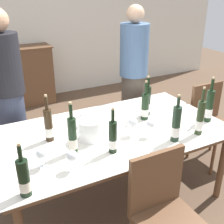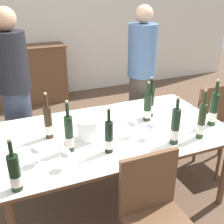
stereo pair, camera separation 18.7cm
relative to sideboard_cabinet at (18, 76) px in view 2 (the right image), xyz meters
name	(u,v)px [view 2 (the right image)]	position (x,y,z in m)	size (l,w,h in m)	color
ground_plane	(112,196)	(0.53, -2.77, -0.49)	(12.00, 12.00, 0.00)	brown
back_wall	(42,16)	(0.53, 0.29, 0.91)	(8.00, 0.10, 2.80)	silver
sideboard_cabinet	(18,76)	(0.00, 0.00, 0.00)	(1.61, 0.46, 0.97)	brown
dining_table	(112,137)	(0.53, -2.77, 0.18)	(2.00, 1.12, 0.72)	brown
ice_bucket	(89,128)	(0.31, -2.81, 0.33)	(0.20, 0.20, 0.17)	white
wine_bottle_0	(201,122)	(1.15, -3.16, 0.38)	(0.06, 0.06, 0.42)	#28381E
wine_bottle_1	(15,174)	(-0.30, -3.25, 0.35)	(0.07, 0.07, 0.36)	black
wine_bottle_2	(147,108)	(0.91, -2.70, 0.36)	(0.07, 0.07, 0.38)	black
wine_bottle_3	(175,127)	(0.91, -3.15, 0.38)	(0.07, 0.07, 0.40)	#1E3323
wine_bottle_4	(109,138)	(0.38, -3.07, 0.36)	(0.06, 0.06, 0.37)	black
wine_bottle_5	(48,123)	(0.01, -2.68, 0.37)	(0.07, 0.07, 0.39)	#332314
wine_bottle_6	(213,110)	(1.41, -3.01, 0.38)	(0.07, 0.07, 0.42)	black
wine_bottle_7	(150,103)	(0.98, -2.64, 0.38)	(0.07, 0.07, 0.39)	black
wine_bottle_8	(69,135)	(0.11, -2.94, 0.38)	(0.07, 0.07, 0.41)	black
wine_glass_0	(37,151)	(-0.14, -3.02, 0.34)	(0.08, 0.08, 0.15)	white
wine_glass_1	(85,116)	(0.36, -2.57, 0.32)	(0.08, 0.08, 0.13)	white
wine_glass_2	(150,126)	(0.76, -3.00, 0.34)	(0.07, 0.07, 0.15)	white
wine_glass_3	(65,154)	(0.03, -3.15, 0.35)	(0.08, 0.08, 0.15)	white
wine_glass_4	(132,124)	(0.65, -2.92, 0.35)	(0.09, 0.09, 0.16)	white
chair_right_end	(219,122)	(1.83, -2.69, 0.03)	(0.42, 0.42, 0.90)	brown
chair_near_front	(155,211)	(0.51, -3.56, 0.03)	(0.42, 0.42, 0.90)	brown
person_host	(16,95)	(-0.17, -1.93, 0.38)	(0.33, 0.33, 1.71)	#383F56
person_guest_left	(141,80)	(1.25, -1.94, 0.36)	(0.33, 0.33, 1.69)	#51473D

